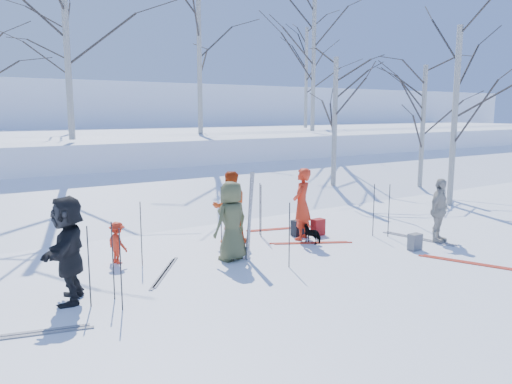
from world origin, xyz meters
TOP-DOWN VIEW (x-y plane):
  - ground at (0.00, 0.00)m, footprint 120.00×120.00m
  - snow_ramp at (0.00, 7.00)m, footprint 70.00×9.49m
  - snow_plateau at (0.00, 17.00)m, footprint 70.00×18.00m
  - far_hill at (0.00, 38.00)m, footprint 90.00×30.00m
  - skier_olive_center at (-1.01, 0.91)m, footprint 0.92×0.70m
  - skier_red_north at (1.32, 1.46)m, footprint 0.77×0.70m
  - skier_redor_behind at (-0.31, 2.16)m, footprint 1.03×0.93m
  - skier_red_seated at (-3.11, 2.03)m, footprint 0.47×0.64m
  - skier_cream_east at (3.92, -0.57)m, footprint 0.98×0.62m
  - skier_grey_west at (-4.45, 0.39)m, footprint 1.14×1.74m
  - dog at (1.32, 1.03)m, footprint 0.39×0.58m
  - upright_ski_left at (-0.71, 0.67)m, footprint 0.10×0.17m
  - upright_ski_right at (-0.67, 0.72)m, footprint 0.13×0.23m
  - ski_pair_a at (3.78, -0.14)m, footprint 0.87×1.97m
  - ski_pair_b at (2.99, -2.00)m, footprint 1.56×2.04m
  - ski_pair_c at (-2.56, 0.90)m, footprint 2.02×2.09m
  - ski_pair_d at (-5.36, -0.57)m, footprint 1.17×2.00m
  - ski_pair_e at (1.56, 2.60)m, footprint 1.21×2.01m
  - ski_pair_f at (1.27, 1.03)m, footprint 1.80×2.07m
  - ski_pole_a at (-0.30, -0.17)m, footprint 0.02×0.02m
  - ski_pole_b at (-0.39, 2.44)m, footprint 0.02×0.02m
  - ski_pole_c at (3.04, 0.70)m, footprint 0.02×0.02m
  - ski_pole_d at (-4.24, -0.03)m, footprint 0.02×0.02m
  - ski_pole_e at (-3.82, 0.07)m, footprint 0.02×0.02m
  - ski_pole_f at (-2.75, 1.58)m, footprint 0.02×0.02m
  - ski_pole_g at (0.72, 2.41)m, footprint 0.02×0.02m
  - ski_pole_h at (0.59, 2.17)m, footprint 0.02×0.02m
  - ski_pole_i at (3.31, 0.45)m, footprint 0.02×0.02m
  - ski_pole_j at (-3.86, -0.46)m, footprint 0.02×0.02m
  - backpack_red at (1.94, 1.55)m, footprint 0.32×0.22m
  - backpack_grey at (2.87, -0.75)m, footprint 0.30×0.20m
  - backpack_dark at (1.49, 1.79)m, footprint 0.34×0.24m
  - birch_plateau_a at (12.09, 14.56)m, footprint 4.50×4.50m
  - birch_plateau_d at (-2.13, 9.41)m, footprint 5.47×5.47m
  - birch_plateau_e at (9.40, 10.73)m, footprint 5.22×5.22m
  - birch_plateau_f at (3.64, 11.27)m, footprint 5.27×5.27m
  - birch_plateau_g at (-0.58, 16.14)m, footprint 4.49×4.49m
  - birch_edge_b at (8.33, 2.24)m, footprint 4.71×4.71m
  - birch_edge_c at (9.92, 4.72)m, footprint 4.02×4.02m
  - birch_edge_e at (6.12, 5.59)m, footprint 4.12×4.12m

SIDE VIEW (x-z plane):
  - ground at x=0.00m, z-range 0.00..0.00m
  - ski_pair_a at x=3.78m, z-range 0.00..0.02m
  - ski_pair_b at x=2.99m, z-range 0.00..0.02m
  - ski_pair_c at x=-2.56m, z-range 0.00..0.02m
  - ski_pair_d at x=-5.36m, z-range 0.00..0.02m
  - ski_pair_e at x=1.56m, z-range 0.00..0.02m
  - ski_pair_f at x=1.27m, z-range 0.00..0.02m
  - snow_ramp at x=0.00m, z-range -1.91..2.21m
  - backpack_grey at x=2.87m, z-range 0.00..0.38m
  - backpack_dark at x=1.49m, z-range 0.00..0.40m
  - backpack_red at x=1.94m, z-range 0.00..0.42m
  - dog at x=1.32m, z-range 0.00..0.45m
  - skier_red_seated at x=-3.11m, z-range 0.00..0.88m
  - ski_pole_a at x=-0.30m, z-range 0.00..1.34m
  - ski_pole_b at x=-0.39m, z-range 0.00..1.34m
  - ski_pole_c at x=3.04m, z-range 0.00..1.34m
  - ski_pole_d at x=-4.24m, z-range 0.00..1.34m
  - ski_pole_e at x=-3.82m, z-range 0.00..1.34m
  - ski_pole_f at x=-2.75m, z-range 0.00..1.34m
  - ski_pole_g at x=0.72m, z-range 0.00..1.34m
  - ski_pole_h at x=0.59m, z-range 0.00..1.34m
  - ski_pole_i at x=3.31m, z-range 0.00..1.34m
  - ski_pole_j at x=-3.86m, z-range 0.00..1.34m
  - skier_cream_east at x=3.92m, z-range 0.00..1.56m
  - skier_olive_center at x=-1.01m, z-range 0.00..1.70m
  - skier_redor_behind at x=-0.31m, z-range 0.00..1.74m
  - skier_red_north at x=1.32m, z-range 0.00..1.77m
  - skier_grey_west at x=-4.45m, z-range 0.00..1.79m
  - upright_ski_left at x=-0.71m, z-range 0.00..1.90m
  - upright_ski_right at x=-0.67m, z-range 0.00..1.90m
  - snow_plateau at x=0.00m, z-range -0.10..2.10m
  - far_hill at x=0.00m, z-range -1.00..5.00m
  - birch_edge_c at x=9.92m, z-range 0.00..4.89m
  - birch_edge_e at x=6.12m, z-range 0.00..5.03m
  - birch_edge_b at x=8.33m, z-range 0.00..5.87m
  - birch_plateau_g at x=-0.58m, z-range 2.20..7.76m
  - birch_plateau_a at x=12.09m, z-range 2.20..7.77m
  - birch_plateau_e at x=9.40m, z-range 2.20..8.79m
  - birch_plateau_f at x=3.64m, z-range 2.20..8.88m
  - birch_plateau_d at x=-2.13m, z-range 2.20..9.16m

